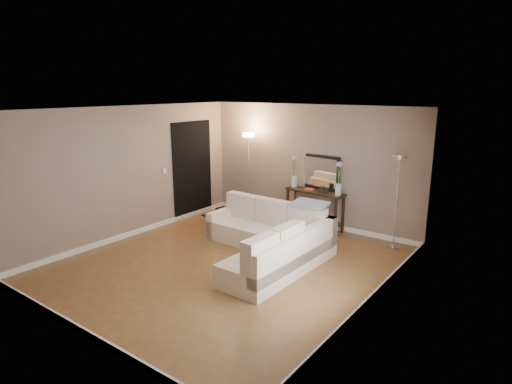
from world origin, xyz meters
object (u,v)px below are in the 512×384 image
Objects in this scene: floor_lamp_lit at (249,158)px; sectional_sofa at (271,239)px; floor_lamp_unlit at (398,183)px; console_table at (311,206)px.

sectional_sofa is at bearing -43.74° from floor_lamp_lit.
floor_lamp_unlit is at bearing 46.59° from sectional_sofa.
console_table is at bearing 175.10° from floor_lamp_unlit.
console_table is 1.83m from floor_lamp_lit.
floor_lamp_unlit is (3.44, -0.03, -0.12)m from floor_lamp_lit.
floor_lamp_unlit is at bearing -0.49° from floor_lamp_lit.
console_table is 0.70× the size of floor_lamp_lit.
sectional_sofa is 1.39× the size of floor_lamp_unlit.
floor_lamp_unlit is (1.62, 1.71, 0.93)m from sectional_sofa.
floor_lamp_lit reaches higher than floor_lamp_unlit.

